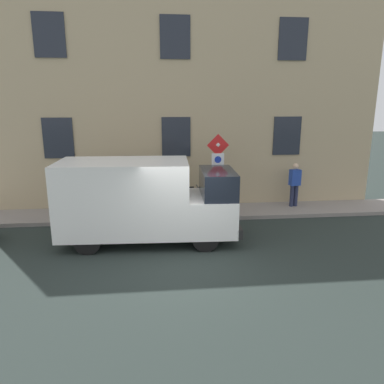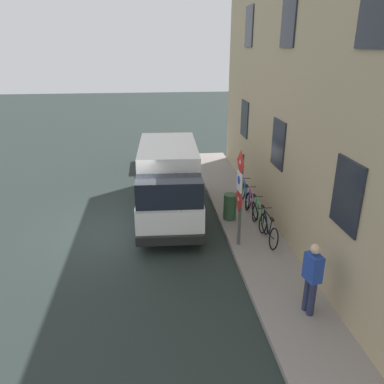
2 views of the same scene
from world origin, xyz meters
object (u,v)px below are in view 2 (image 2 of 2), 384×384
Objects in this scene: sign_post_stacked at (240,189)px; parked_hatchback at (165,149)px; delivery_van at (169,181)px; bicycle_green at (259,216)px; bicycle_purple at (252,205)px; pedestrian at (312,277)px; bicycle_blue at (245,195)px; bicycle_black at (268,229)px; litter_bin at (230,207)px.

parked_hatchback is (-1.75, 9.23, -1.20)m from sign_post_stacked.
sign_post_stacked is 0.52× the size of delivery_van.
delivery_van reaches higher than bicycle_green.
pedestrian is (-0.10, -5.28, 0.56)m from bicycle_purple.
bicycle_blue is 6.25m from pedestrian.
bicycle_purple is 1.00× the size of bicycle_blue.
delivery_van is 3.16× the size of bicycle_blue.
bicycle_black is 1.00× the size of bicycle_green.
bicycle_black is at bearing -63.42° from litter_bin.
bicycle_blue is at bearing 101.35° from delivery_van.
pedestrian is at bearing 28.11° from delivery_van.
parked_hatchback is at bearing 16.08° from bicycle_black.
bicycle_purple is (2.88, -0.50, -0.82)m from delivery_van.
bicycle_black is 1.00× the size of bicycle_purple.
parked_hatchback is 12.73m from pedestrian.
bicycle_purple and bicycle_blue have the same top height.
parked_hatchback is at bearing 29.70° from bicycle_blue.
bicycle_green is 4.36m from pedestrian.
parked_hatchback is at bearing 104.38° from litter_bin.
litter_bin is at bearing 107.50° from bicycle_purple.
delivery_van is at bearing 62.22° from bicycle_green.
bicycle_blue is at bearing 1.95° from bicycle_purple.
bicycle_purple is at bearing -0.70° from bicycle_black.
litter_bin is (-0.84, -1.19, 0.08)m from bicycle_blue.
parked_hatchback is 2.34× the size of bicycle_green.
bicycle_black is (0.99, 0.14, -1.42)m from sign_post_stacked.
litter_bin is at bearing 150.69° from bicycle_blue.
bicycle_green is at bearing -101.82° from pedestrian.
parked_hatchback is at bearing -178.92° from delivery_van.
pedestrian reaches higher than bicycle_green.
parked_hatchback is at bearing 100.75° from sign_post_stacked.
bicycle_purple is 1.90× the size of litter_bin.
bicycle_green is at bearing -40.71° from litter_bin.
litter_bin is (1.90, -7.41, -0.14)m from parked_hatchback.
delivery_van reaches higher than litter_bin.
bicycle_black is 1.87m from litter_bin.
parked_hatchback reaches higher than bicycle_black.
parked_hatchback reaches higher than bicycle_purple.
delivery_van is at bearing 160.41° from litter_bin.
delivery_van is 3.15× the size of bicycle_purple.
parked_hatchback is 2.34× the size of bicycle_blue.
sign_post_stacked is 9.47m from parked_hatchback.
delivery_van is 6.41m from pedestrian.
sign_post_stacked reaches higher than delivery_van.
sign_post_stacked is at bearing -85.12° from pedestrian.
sign_post_stacked is at bearing 39.05° from delivery_van.
bicycle_purple is (0.99, 2.05, -1.42)m from sign_post_stacked.
parked_hatchback is 2.34× the size of bicycle_black.
bicycle_black is 1.91m from bicycle_purple.
bicycle_blue is at bearing -0.71° from bicycle_black.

